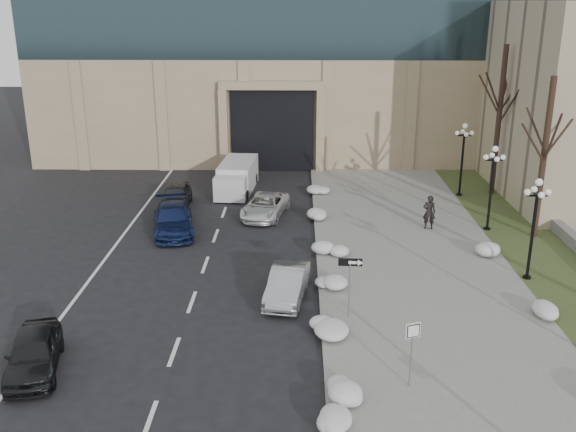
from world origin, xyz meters
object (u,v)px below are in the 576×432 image
car_b (287,284)px  lamppost_b (535,216)px  lamppost_c (492,177)px  pedestrian (429,212)px  car_c (173,219)px  one_way_sign (354,270)px  lamppost_d (463,150)px  box_truck (237,177)px  car_a (34,353)px  keep_sign (412,341)px  car_e (176,196)px  car_d (265,206)px

car_b → lamppost_b: 11.26m
lamppost_c → pedestrian: bearing=179.8°
car_c → one_way_sign: (8.98, -9.95, 1.40)m
pedestrian → lamppost_d: size_ratio=0.40×
box_truck → lamppost_b: size_ratio=1.27×
car_a → keep_sign: 12.67m
car_c → car_b: bearing=-64.0°
car_e → lamppost_c: 18.37m
lamppost_b → lamppost_c: 6.50m
car_b → car_c: (-6.36, 8.13, 0.07)m
car_a → lamppost_c: lamppost_c is taller
car_b → box_truck: bearing=111.1°
car_d → box_truck: box_truck is taller
car_d → lamppost_b: 15.34m
car_a → car_c: 14.01m
car_a → lamppost_b: size_ratio=0.85×
car_b → one_way_sign: 3.52m
car_c → lamppost_c: (17.16, 0.45, 2.33)m
car_c → car_d: 5.61m
car_c → keep_sign: bearing=-66.6°
pedestrian → lamppost_d: lamppost_d is taller
car_d → car_c: bearing=-138.4°
car_c → car_e: car_c is taller
car_a → car_e: size_ratio=0.94×
keep_sign → lamppost_b: 11.04m
car_e → lamppost_b: lamppost_b is taller
car_e → pedestrian: size_ratio=2.27×
car_a → car_c: bearing=67.6°
lamppost_d → lamppost_c: bearing=-90.0°
car_e → car_a: bearing=-98.7°
car_b → one_way_sign: bearing=-26.3°
pedestrian → lamppost_d: 7.51m
box_truck → lamppost_c: size_ratio=1.27×
car_e → one_way_sign: size_ratio=1.66×
car_e → keep_sign: size_ratio=1.81×
box_truck → car_e: bearing=-127.7°
pedestrian → keep_sign: bearing=85.8°
keep_sign → box_truck: bearing=90.1°
car_a → lamppost_c: size_ratio=0.85×
one_way_sign → lamppost_b: (8.18, 3.91, 0.93)m
keep_sign → car_c: bearing=106.7°
car_b → lamppost_c: bearing=47.0°
car_d → one_way_sign: 13.49m
box_truck → keep_sign: size_ratio=2.54×
car_d → pedestrian: pedestrian is taller
car_e → lamppost_b: bearing=-34.3°
lamppost_d → car_c: bearing=-157.9°
car_b → car_d: size_ratio=0.89×
car_a → one_way_sign: bearing=5.7°
one_way_sign → keep_sign: 5.00m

